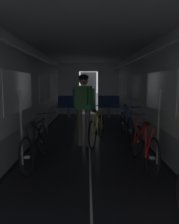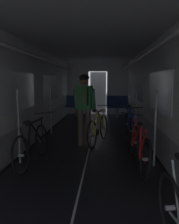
% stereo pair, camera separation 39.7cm
% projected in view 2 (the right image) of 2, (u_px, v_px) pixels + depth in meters
% --- Properties ---
extents(train_car_shell, '(3.14, 12.34, 2.57)m').
position_uv_depth(train_car_shell, '(91.00, 76.00, 5.60)').
color(train_car_shell, black).
rests_on(train_car_shell, ground).
extents(bench_seat_far_left, '(0.98, 0.51, 0.95)m').
position_uv_depth(bench_seat_far_left, '(77.00, 104.00, 10.23)').
color(bench_seat_far_left, gray).
rests_on(bench_seat_far_left, ground).
extents(bench_seat_far_right, '(0.98, 0.51, 0.95)m').
position_uv_depth(bench_seat_far_right, '(117.00, 104.00, 10.11)').
color(bench_seat_far_right, gray).
rests_on(bench_seat_far_right, ground).
extents(bicycle_blue, '(0.44, 1.69, 0.95)m').
position_uv_depth(bicycle_blue, '(130.00, 125.00, 6.21)').
color(bicycle_blue, black).
rests_on(bicycle_blue, ground).
extents(bicycle_red, '(0.44, 1.69, 0.95)m').
position_uv_depth(bicycle_red, '(139.00, 147.00, 4.12)').
color(bicycle_red, black).
rests_on(bicycle_red, ground).
extents(bicycle_black, '(0.44, 1.69, 0.95)m').
position_uv_depth(bicycle_black, '(33.00, 145.00, 4.29)').
color(bicycle_black, black).
rests_on(bicycle_black, ground).
extents(person_cyclist_aisle, '(0.56, 0.45, 1.73)m').
position_uv_depth(person_cyclist_aisle, '(84.00, 102.00, 5.45)').
color(person_cyclist_aisle, brown).
rests_on(person_cyclist_aisle, ground).
extents(bicycle_yellow_in_aisle, '(0.62, 1.65, 0.94)m').
position_uv_depth(bicycle_yellow_in_aisle, '(98.00, 128.00, 5.77)').
color(bicycle_yellow_in_aisle, black).
rests_on(bicycle_yellow_in_aisle, ground).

